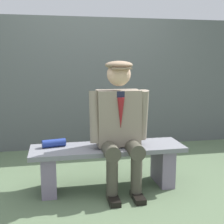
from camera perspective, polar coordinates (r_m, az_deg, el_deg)
name	(u,v)px	position (r m, az deg, el deg)	size (l,w,h in m)	color
ground_plane	(108,187)	(3.14, -0.78, -14.33)	(30.00, 30.00, 0.00)	#556A4B
bench	(108,160)	(3.03, -0.79, -9.35)	(1.54, 0.44, 0.44)	slate
seated_man	(120,121)	(2.88, 1.48, -1.71)	(0.59, 0.57, 1.29)	gray
rolled_magazine	(54,143)	(3.01, -11.21, -5.93)	(0.08, 0.08, 0.23)	navy
stadium_wall	(89,84)	(4.44, -4.55, 5.54)	(12.00, 0.24, 1.90)	#515657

